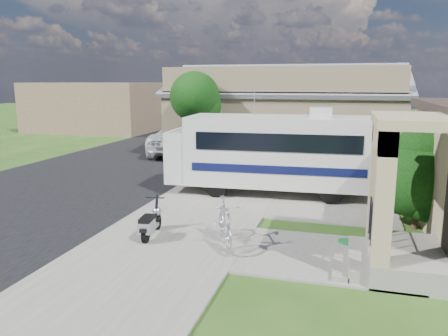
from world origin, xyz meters
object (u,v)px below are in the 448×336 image
(van, at_px, (211,126))
(garden_hose, at_px, (346,245))
(pickup_truck, at_px, (182,138))
(shrub, at_px, (421,176))
(bicycle, at_px, (225,225))
(motorhome, at_px, (272,151))
(scooter, at_px, (150,223))

(van, bearing_deg, garden_hose, -58.51)
(pickup_truck, bearing_deg, shrub, 126.52)
(pickup_truck, bearing_deg, bicycle, 105.12)
(motorhome, height_order, bicycle, motorhome)
(pickup_truck, bearing_deg, van, -95.04)
(motorhome, relative_size, bicycle, 3.81)
(motorhome, height_order, shrub, motorhome)
(motorhome, relative_size, scooter, 5.01)
(motorhome, distance_m, pickup_truck, 10.28)
(pickup_truck, xyz_separation_m, garden_hose, (9.26, -12.74, -0.79))
(shrub, relative_size, garden_hose, 7.36)
(shrub, height_order, garden_hose, shrub)
(shrub, distance_m, pickup_truck, 15.39)
(motorhome, bearing_deg, shrub, -33.29)
(shrub, bearing_deg, van, 123.17)
(bicycle, bearing_deg, garden_hose, -10.64)
(scooter, xyz_separation_m, van, (-4.95, 20.99, 0.39))
(motorhome, distance_m, scooter, 6.09)
(motorhome, relative_size, garden_hose, 18.45)
(shrub, bearing_deg, bicycle, -149.36)
(shrub, relative_size, scooter, 2.00)
(scooter, xyz_separation_m, pickup_truck, (-4.29, 13.44, 0.43))
(shrub, xyz_separation_m, van, (-11.84, 18.12, -0.68))
(pickup_truck, distance_m, garden_hose, 15.77)
(pickup_truck, relative_size, garden_hose, 15.64)
(pickup_truck, distance_m, van, 7.58)
(garden_hose, bearing_deg, shrub, 48.56)
(garden_hose, bearing_deg, pickup_truck, 126.00)
(bicycle, relative_size, van, 0.34)
(motorhome, distance_m, bicycle, 5.64)
(pickup_truck, height_order, van, pickup_truck)
(van, bearing_deg, pickup_truck, -79.53)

